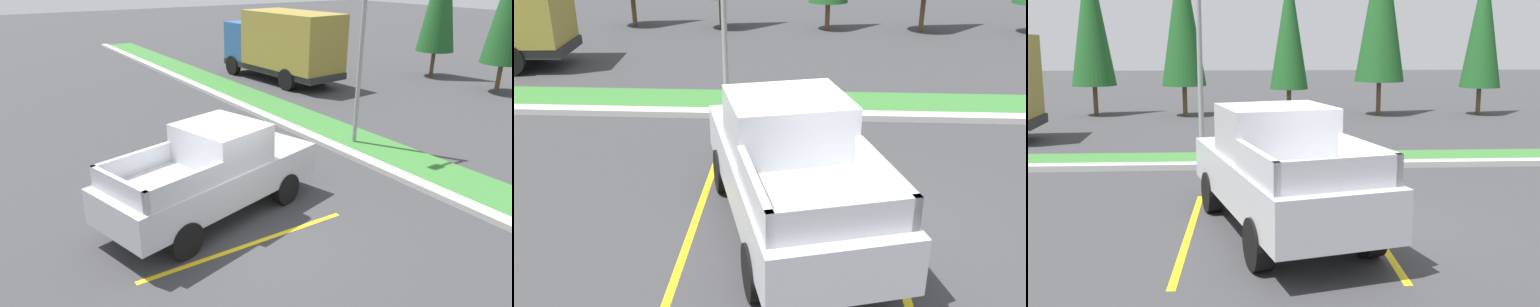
# 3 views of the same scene
# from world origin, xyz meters

# --- Properties ---
(ground_plane) EXTENTS (120.00, 120.00, 0.00)m
(ground_plane) POSITION_xyz_m (0.00, 0.00, 0.00)
(ground_plane) COLOR #38383A
(parking_line_near) EXTENTS (0.12, 4.80, 0.01)m
(parking_line_near) POSITION_xyz_m (-2.50, -0.18, 0.00)
(parking_line_near) COLOR yellow
(parking_line_near) RESTS_ON ground
(parking_line_far) EXTENTS (0.12, 4.80, 0.01)m
(parking_line_far) POSITION_xyz_m (0.60, -0.18, 0.00)
(parking_line_far) COLOR yellow
(parking_line_far) RESTS_ON ground
(curb_strip) EXTENTS (56.00, 0.40, 0.15)m
(curb_strip) POSITION_xyz_m (0.00, 5.00, 0.07)
(curb_strip) COLOR #B2B2AD
(curb_strip) RESTS_ON ground
(grass_median) EXTENTS (56.00, 1.80, 0.06)m
(grass_median) POSITION_xyz_m (0.00, 6.10, 0.03)
(grass_median) COLOR #387533
(grass_median) RESTS_ON ground
(pickup_truck_main) EXTENTS (3.22, 5.53, 2.10)m
(pickup_truck_main) POSITION_xyz_m (-0.97, -0.13, 1.04)
(pickup_truck_main) COLOR black
(pickup_truck_main) RESTS_ON ground
(cypress_tree_leftmost) EXTENTS (1.89, 1.89, 7.26)m
(cypress_tree_leftmost) POSITION_xyz_m (-8.22, 16.59, 4.27)
(cypress_tree_leftmost) COLOR brown
(cypress_tree_leftmost) RESTS_ON ground
(cypress_tree_left_inner) EXTENTS (1.90, 1.90, 7.33)m
(cypress_tree_left_inner) POSITION_xyz_m (-4.29, 16.23, 4.31)
(cypress_tree_left_inner) COLOR brown
(cypress_tree_left_inner) RESTS_ON ground
(cypress_tree_center) EXTENTS (1.67, 1.67, 6.42)m
(cypress_tree_center) POSITION_xyz_m (0.25, 16.22, 3.78)
(cypress_tree_center) COLOR brown
(cypress_tree_center) RESTS_ON ground
(cypress_tree_right_inner) EXTENTS (2.14, 2.14, 8.24)m
(cypress_tree_right_inner) POSITION_xyz_m (4.19, 16.06, 4.85)
(cypress_tree_right_inner) COLOR brown
(cypress_tree_right_inner) RESTS_ON ground
(cypress_tree_rightmost) EXTENTS (1.75, 1.75, 6.74)m
(cypress_tree_rightmost) POSITION_xyz_m (8.64, 15.92, 3.96)
(cypress_tree_rightmost) COLOR brown
(cypress_tree_rightmost) RESTS_ON ground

